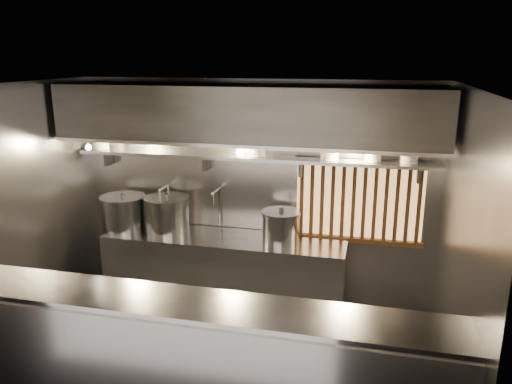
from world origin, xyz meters
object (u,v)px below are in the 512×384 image
at_px(heat_lamp, 87,142).
at_px(pendant_bulb, 240,152).
at_px(stock_pot_left, 124,212).
at_px(stock_pot_mid, 167,214).
at_px(stock_pot_right, 281,226).

xyz_separation_m(heat_lamp, pendant_bulb, (1.80, 0.35, -0.11)).
distance_m(stock_pot_left, stock_pot_mid, 0.58).
relative_size(pendant_bulb, stock_pot_mid, 0.25).
height_order(stock_pot_left, stock_pot_mid, stock_pot_mid).
bearing_deg(stock_pot_left, stock_pot_mid, 3.92).
bearing_deg(stock_pot_mid, heat_lamp, -158.94).
bearing_deg(stock_pot_left, heat_lamp, -132.29).
bearing_deg(stock_pot_left, pendant_bulb, 2.44).
xyz_separation_m(pendant_bulb, stock_pot_mid, (-0.96, -0.03, -0.83)).
relative_size(pendant_bulb, stock_pot_left, 0.29).
height_order(pendant_bulb, stock_pot_mid, pendant_bulb).
relative_size(heat_lamp, stock_pot_left, 0.53).
xyz_separation_m(pendant_bulb, stock_pot_right, (0.51, -0.04, -0.87)).
xyz_separation_m(heat_lamp, stock_pot_mid, (0.84, 0.32, -0.94)).
distance_m(pendant_bulb, stock_pot_left, 1.76).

